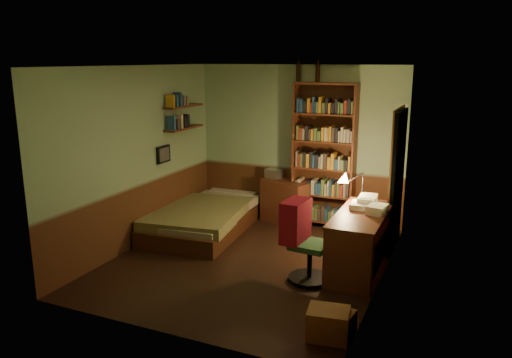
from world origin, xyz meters
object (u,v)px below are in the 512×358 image
at_px(dresser, 286,202).
at_px(cardboard_box_a, 328,324).
at_px(desk_lamp, 363,179).
at_px(mini_stereo, 274,173).
at_px(office_chair, 310,243).
at_px(cardboard_box_b, 336,322).
at_px(bed, 206,208).
at_px(desk, 360,242).
at_px(bookshelf, 324,156).

bearing_deg(dresser, cardboard_box_a, -42.98).
distance_m(dresser, desk_lamp, 1.87).
bearing_deg(mini_stereo, office_chair, -41.35).
relative_size(dresser, cardboard_box_b, 2.37).
xyz_separation_m(bed, office_chair, (2.13, -1.20, 0.15)).
bearing_deg(mini_stereo, bed, -113.59).
bearing_deg(desk_lamp, cardboard_box_a, -109.07).
bearing_deg(cardboard_box_a, desk, 92.41).
xyz_separation_m(dresser, desk_lamp, (1.44, -0.93, 0.74)).
height_order(bed, mini_stereo, mini_stereo).
bearing_deg(bed, cardboard_box_b, -44.65).
xyz_separation_m(bed, bookshelf, (1.68, 0.90, 0.82)).
bearing_deg(cardboard_box_a, cardboard_box_b, 65.43).
bearing_deg(bed, mini_stereo, 44.38).
distance_m(bed, desk, 2.71).
height_order(dresser, mini_stereo, mini_stereo).
xyz_separation_m(bed, desk_lamp, (2.52, -0.11, 0.76)).
bearing_deg(mini_stereo, desk, -24.07).
height_order(dresser, desk_lamp, desk_lamp).
height_order(office_chair, cardboard_box_a, office_chair).
height_order(dresser, desk, desk).
height_order(dresser, bookshelf, bookshelf).
bearing_deg(mini_stereo, desk_lamp, -14.82).
height_order(desk_lamp, office_chair, desk_lamp).
relative_size(bed, dresser, 2.83).
relative_size(office_chair, cardboard_box_a, 2.46).
bearing_deg(desk, bed, 166.29).
xyz_separation_m(desk, desk_lamp, (-0.11, 0.52, 0.71)).
xyz_separation_m(desk, office_chair, (-0.50, -0.56, 0.11)).
height_order(desk, cardboard_box_b, desk).
height_order(bed, office_chair, office_chair).
height_order(bed, cardboard_box_b, bed).
bearing_deg(desk_lamp, desk, -101.81).
relative_size(bed, desk_lamp, 3.61).
distance_m(bed, cardboard_box_a, 3.60).
distance_m(bookshelf, desk_lamp, 1.32).
distance_m(bed, office_chair, 2.45).
height_order(desk, desk_lamp, desk_lamp).
relative_size(mini_stereo, cardboard_box_a, 0.66).
relative_size(bed, desk, 1.59).
xyz_separation_m(desk_lamp, cardboard_box_a, (0.18, -2.26, -0.95)).
relative_size(bed, cardboard_box_a, 5.75).
relative_size(bookshelf, cardboard_box_a, 5.78).
distance_m(dresser, mini_stereo, 0.53).
bearing_deg(bed, office_chair, -34.54).
distance_m(office_chair, cardboard_box_b, 1.29).
xyz_separation_m(mini_stereo, desk_lamp, (1.71, -1.06, 0.30)).
height_order(mini_stereo, bookshelf, bookshelf).
bearing_deg(cardboard_box_b, desk_lamp, 96.12).
relative_size(dresser, mini_stereo, 3.06).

